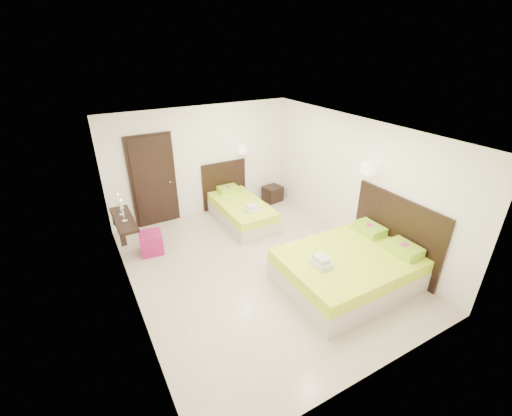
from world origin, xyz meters
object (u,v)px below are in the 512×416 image
bed_double (351,266)px  nightstand (273,194)px  bed_single (240,209)px  ottoman (151,243)px

bed_double → nightstand: size_ratio=5.04×
bed_single → ottoman: (-2.19, -0.35, -0.07)m
bed_single → ottoman: bearing=-171.0°
bed_single → nightstand: (1.27, 0.57, -0.09)m
bed_single → nightstand: size_ratio=4.29×
bed_single → nightstand: bed_single is taller
nightstand → ottoman: bearing=-173.7°
bed_double → nightstand: bearing=80.4°
bed_single → ottoman: bed_single is taller
bed_double → ottoman: size_ratio=5.22×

